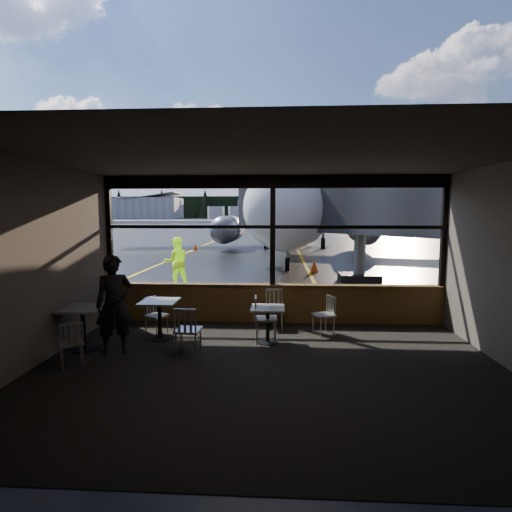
# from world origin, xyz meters

# --- Properties ---
(ground_plane) EXTENTS (520.00, 520.00, 0.00)m
(ground_plane) POSITION_xyz_m (0.00, 120.00, 0.00)
(ground_plane) COLOR black
(ground_plane) RESTS_ON ground
(carpet_floor) EXTENTS (8.00, 6.00, 0.01)m
(carpet_floor) POSITION_xyz_m (0.00, -3.00, 0.01)
(carpet_floor) COLOR black
(carpet_floor) RESTS_ON ground
(ceiling) EXTENTS (8.00, 6.00, 0.04)m
(ceiling) POSITION_xyz_m (0.00, -3.00, 3.50)
(ceiling) COLOR #38332D
(ceiling) RESTS_ON ground
(wall_left) EXTENTS (0.04, 6.00, 3.50)m
(wall_left) POSITION_xyz_m (-4.00, -3.00, 1.75)
(wall_left) COLOR #514841
(wall_left) RESTS_ON ground
(wall_back) EXTENTS (8.00, 0.04, 3.50)m
(wall_back) POSITION_xyz_m (0.00, -6.00, 1.75)
(wall_back) COLOR #514841
(wall_back) RESTS_ON ground
(window_sill) EXTENTS (8.00, 0.28, 0.90)m
(window_sill) POSITION_xyz_m (0.00, 0.00, 0.45)
(window_sill) COLOR #4E3517
(window_sill) RESTS_ON ground
(window_header) EXTENTS (8.00, 0.18, 0.30)m
(window_header) POSITION_xyz_m (0.00, 0.00, 3.35)
(window_header) COLOR black
(window_header) RESTS_ON ground
(mullion_left) EXTENTS (0.12, 0.12, 2.60)m
(mullion_left) POSITION_xyz_m (-3.95, 0.00, 2.20)
(mullion_left) COLOR black
(mullion_left) RESTS_ON ground
(mullion_centre) EXTENTS (0.12, 0.12, 2.60)m
(mullion_centre) POSITION_xyz_m (0.00, 0.00, 2.20)
(mullion_centre) COLOR black
(mullion_centre) RESTS_ON ground
(mullion_right) EXTENTS (0.12, 0.12, 2.60)m
(mullion_right) POSITION_xyz_m (3.95, 0.00, 2.20)
(mullion_right) COLOR black
(mullion_right) RESTS_ON ground
(window_transom) EXTENTS (8.00, 0.10, 0.08)m
(window_transom) POSITION_xyz_m (0.00, 0.00, 2.30)
(window_transom) COLOR black
(window_transom) RESTS_ON ground
(airliner) EXTENTS (30.38, 35.66, 10.36)m
(airliner) POSITION_xyz_m (1.29, 20.26, 5.18)
(airliner) COLOR white
(airliner) RESTS_ON ground_plane
(jet_bridge) EXTENTS (9.01, 11.01, 4.81)m
(jet_bridge) POSITION_xyz_m (3.60, 5.50, 2.40)
(jet_bridge) COLOR #2E2E30
(jet_bridge) RESTS_ON ground_plane
(cafe_table_near) EXTENTS (0.67, 0.67, 0.74)m
(cafe_table_near) POSITION_xyz_m (-0.07, -1.55, 0.37)
(cafe_table_near) COLOR gray
(cafe_table_near) RESTS_ON carpet_floor
(cafe_table_mid) EXTENTS (0.74, 0.74, 0.82)m
(cafe_table_mid) POSITION_xyz_m (-2.32, -1.44, 0.41)
(cafe_table_mid) COLOR #9F9992
(cafe_table_mid) RESTS_ON carpet_floor
(cafe_table_left) EXTENTS (0.76, 0.76, 0.83)m
(cafe_table_left) POSITION_xyz_m (-3.59, -2.17, 0.42)
(cafe_table_left) COLOR #ACA69E
(cafe_table_left) RESTS_ON carpet_floor
(chair_near_e) EXTENTS (0.61, 0.61, 0.85)m
(chair_near_e) POSITION_xyz_m (1.12, -0.91, 0.42)
(chair_near_e) COLOR #AEA99D
(chair_near_e) RESTS_ON carpet_floor
(chair_near_w) EXTENTS (0.55, 0.55, 0.95)m
(chair_near_w) POSITION_xyz_m (-0.11, -1.52, 0.48)
(chair_near_w) COLOR beige
(chair_near_w) RESTS_ON carpet_floor
(chair_near_n) EXTENTS (0.50, 0.50, 0.89)m
(chair_near_n) POSITION_xyz_m (0.05, -0.49, 0.44)
(chair_near_n) COLOR beige
(chair_near_n) RESTS_ON carpet_floor
(chair_mid_s) EXTENTS (0.54, 0.54, 0.94)m
(chair_mid_s) POSITION_xyz_m (-1.51, -2.36, 0.47)
(chair_mid_s) COLOR #B5B0A3
(chair_mid_s) RESTS_ON carpet_floor
(chair_mid_w) EXTENTS (0.61, 0.61, 0.83)m
(chair_mid_w) POSITION_xyz_m (-2.49, -1.15, 0.41)
(chair_mid_w) COLOR beige
(chair_mid_w) RESTS_ON carpet_floor
(chair_left_s) EXTENTS (0.62, 0.62, 0.82)m
(chair_left_s) POSITION_xyz_m (-3.39, -3.00, 0.41)
(chair_left_s) COLOR beige
(chair_left_s) RESTS_ON carpet_floor
(passenger) EXTENTS (0.81, 0.71, 1.86)m
(passenger) POSITION_xyz_m (-2.90, -2.30, 0.93)
(passenger) COLOR black
(passenger) RESTS_ON carpet_floor
(ground_crew) EXTENTS (1.06, 0.96, 1.78)m
(ground_crew) POSITION_xyz_m (-3.48, 4.45, 0.89)
(ground_crew) COLOR #BFF219
(ground_crew) RESTS_ON ground_plane
(cone_nose) EXTENTS (0.38, 0.38, 0.53)m
(cone_nose) POSITION_xyz_m (1.74, 8.33, 0.26)
(cone_nose) COLOR #DD5B07
(cone_nose) RESTS_ON ground_plane
(cone_wing) EXTENTS (0.36, 0.36, 0.50)m
(cone_wing) POSITION_xyz_m (-5.83, 18.88, 0.25)
(cone_wing) COLOR orange
(cone_wing) RESTS_ON ground_plane
(hangar_left) EXTENTS (45.00, 18.00, 11.00)m
(hangar_left) POSITION_xyz_m (-70.00, 180.00, 5.50)
(hangar_left) COLOR silver
(hangar_left) RESTS_ON ground_plane
(hangar_mid) EXTENTS (38.00, 15.00, 10.00)m
(hangar_mid) POSITION_xyz_m (0.00, 185.00, 5.00)
(hangar_mid) COLOR silver
(hangar_mid) RESTS_ON ground_plane
(hangar_right) EXTENTS (50.00, 20.00, 12.00)m
(hangar_right) POSITION_xyz_m (60.00, 178.00, 6.00)
(hangar_right) COLOR silver
(hangar_right) RESTS_ON ground_plane
(fuel_tank_a) EXTENTS (8.00, 8.00, 6.00)m
(fuel_tank_a) POSITION_xyz_m (-30.00, 182.00, 3.00)
(fuel_tank_a) COLOR silver
(fuel_tank_a) RESTS_ON ground_plane
(fuel_tank_b) EXTENTS (8.00, 8.00, 6.00)m
(fuel_tank_b) POSITION_xyz_m (-20.00, 182.00, 3.00)
(fuel_tank_b) COLOR silver
(fuel_tank_b) RESTS_ON ground_plane
(fuel_tank_c) EXTENTS (8.00, 8.00, 6.00)m
(fuel_tank_c) POSITION_xyz_m (-10.00, 182.00, 3.00)
(fuel_tank_c) COLOR silver
(fuel_tank_c) RESTS_ON ground_plane
(treeline) EXTENTS (360.00, 3.00, 12.00)m
(treeline) POSITION_xyz_m (0.00, 210.00, 6.00)
(treeline) COLOR black
(treeline) RESTS_ON ground_plane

